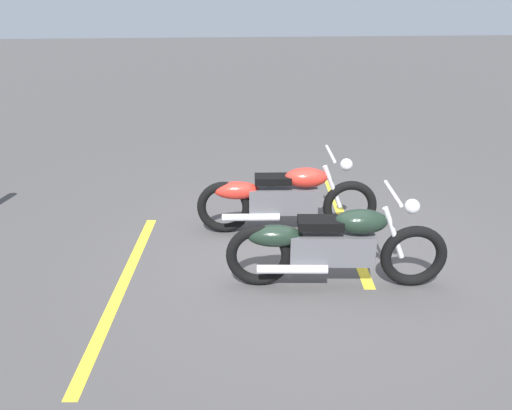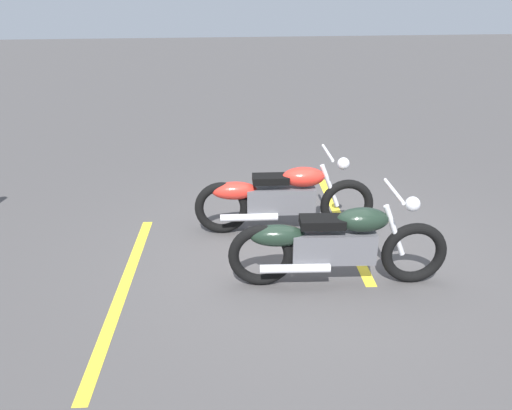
{
  "view_description": "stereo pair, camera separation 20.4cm",
  "coord_description": "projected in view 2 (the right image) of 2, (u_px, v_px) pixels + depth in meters",
  "views": [
    {
      "loc": [
        1.06,
        5.02,
        2.79
      ],
      "look_at": [
        0.6,
        0.0,
        0.65
      ],
      "focal_mm": 35.32,
      "sensor_mm": 36.0,
      "label": 1
    },
    {
      "loc": [
        1.26,
        5.0,
        2.79
      ],
      "look_at": [
        0.6,
        0.0,
        0.65
      ],
      "focal_mm": 35.32,
      "sensor_mm": 36.0,
      "label": 2
    }
  ],
  "objects": [
    {
      "name": "ground_plane",
      "position": [
        308.0,
        254.0,
        5.8
      ],
      "size": [
        60.0,
        60.0,
        0.0
      ],
      "primitive_type": "plane",
      "color": "#474444"
    },
    {
      "name": "motorcycle_bright_foreground",
      "position": [
        280.0,
        197.0,
        6.19
      ],
      "size": [
        2.23,
        0.62,
        1.04
      ],
      "rotation": [
        0.0,
        0.0,
        3.07
      ],
      "color": "black",
      "rests_on": "ground"
    },
    {
      "name": "parking_stripe_mid",
      "position": [
        123.0,
        288.0,
        5.13
      ],
      "size": [
        0.4,
        3.2,
        0.01
      ],
      "primitive_type": "cube",
      "rotation": [
        0.0,
        0.0,
        1.48
      ],
      "color": "yellow",
      "rests_on": "ground"
    },
    {
      "name": "motorcycle_dark_foreground",
      "position": [
        333.0,
        243.0,
        5.05
      ],
      "size": [
        2.23,
        0.62,
        1.04
      ],
      "rotation": [
        0.0,
        0.0,
        3.04
      ],
      "color": "black",
      "rests_on": "ground"
    },
    {
      "name": "parking_stripe_near",
      "position": [
        341.0,
        221.0,
        6.63
      ],
      "size": [
        0.4,
        3.2,
        0.01
      ],
      "primitive_type": "cube",
      "rotation": [
        0.0,
        0.0,
        1.48
      ],
      "color": "yellow",
      "rests_on": "ground"
    }
  ]
}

